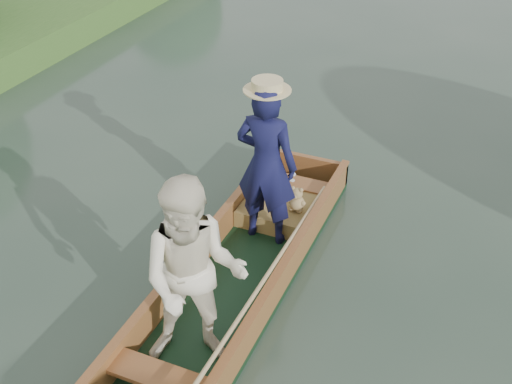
% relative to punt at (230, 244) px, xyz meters
% --- Properties ---
extents(ground, '(120.00, 120.00, 0.00)m').
position_rel_punt_xyz_m(ground, '(-0.05, 0.19, -0.81)').
color(ground, '#283D30').
rests_on(ground, ground).
extents(punt, '(1.27, 5.00, 2.11)m').
position_rel_punt_xyz_m(punt, '(0.00, 0.00, 0.00)').
color(punt, black).
rests_on(punt, ground).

